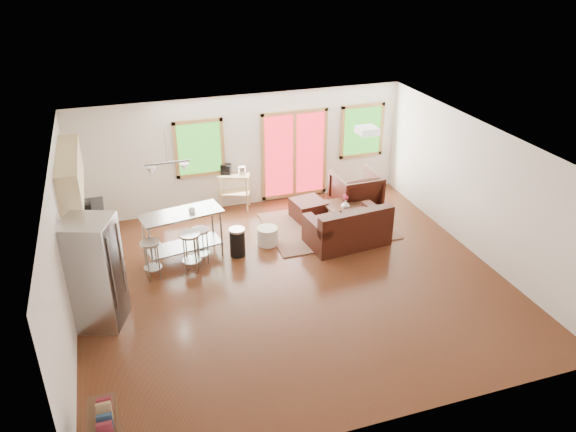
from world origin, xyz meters
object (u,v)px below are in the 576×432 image
object	(u,v)px
refrigerator	(95,273)
kitchen_cart	(233,179)
armchair	(356,190)
island	(182,227)
coffee_table	(347,205)
rug	(327,226)
loveseat	(348,229)
ottoman	(308,210)

from	to	relation	value
refrigerator	kitchen_cart	xyz separation A→B (m)	(3.04, 3.51, -0.20)
armchair	island	bearing A→B (deg)	11.13
coffee_table	kitchen_cart	xyz separation A→B (m)	(-2.23, 1.37, 0.38)
rug	coffee_table	size ratio (longest dim) A/B	2.49
refrigerator	kitchen_cart	world-z (taller)	refrigerator
rug	loveseat	world-z (taller)	loveseat
island	refrigerator	bearing A→B (deg)	-134.32
coffee_table	refrigerator	bearing A→B (deg)	-157.96
island	coffee_table	bearing A→B (deg)	7.70
loveseat	kitchen_cart	size ratio (longest dim) A/B	1.58
armchair	refrigerator	size ratio (longest dim) A/B	0.54
ottoman	island	size ratio (longest dim) A/B	0.41
coffee_table	refrigerator	size ratio (longest dim) A/B	0.57
coffee_table	loveseat	bearing A→B (deg)	-113.00
rug	kitchen_cart	distance (m)	2.41
rug	coffee_table	bearing A→B (deg)	18.04
refrigerator	kitchen_cart	distance (m)	4.65
refrigerator	island	xyz separation A→B (m)	(1.60, 1.64, -0.26)
loveseat	ottoman	xyz separation A→B (m)	(-0.38, 1.32, -0.12)
coffee_table	kitchen_cart	size ratio (longest dim) A/B	0.98
rug	refrigerator	world-z (taller)	refrigerator
coffee_table	armchair	xyz separation A→B (m)	(0.38, 0.42, 0.15)
loveseat	refrigerator	world-z (taller)	refrigerator
loveseat	island	distance (m)	3.31
armchair	kitchen_cart	bearing A→B (deg)	-21.61
island	armchair	bearing A→B (deg)	12.73
coffee_table	armchair	size ratio (longest dim) A/B	1.06
armchair	island	world-z (taller)	armchair
refrigerator	island	world-z (taller)	refrigerator
rug	loveseat	size ratio (longest dim) A/B	1.55
coffee_table	kitchen_cart	world-z (taller)	kitchen_cart
loveseat	kitchen_cart	distance (m)	3.01
loveseat	ottoman	world-z (taller)	loveseat
loveseat	island	bearing A→B (deg)	165.33
loveseat	coffee_table	size ratio (longest dim) A/B	1.61
ottoman	refrigerator	bearing A→B (deg)	-151.24
rug	refrigerator	xyz separation A→B (m)	(-4.74, -1.96, 0.92)
armchair	kitchen_cart	distance (m)	2.79
loveseat	refrigerator	size ratio (longest dim) A/B	0.91
rug	island	xyz separation A→B (m)	(-3.14, -0.32, 0.66)
coffee_table	refrigerator	xyz separation A→B (m)	(-5.28, -2.14, 0.58)
rug	refrigerator	size ratio (longest dim) A/B	1.41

